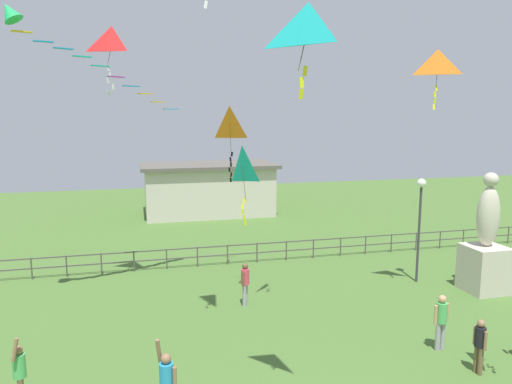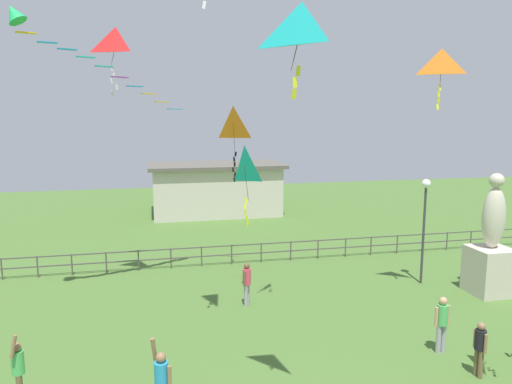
{
  "view_description": "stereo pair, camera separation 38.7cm",
  "coord_description": "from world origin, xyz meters",
  "px_view_note": "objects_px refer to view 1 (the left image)",
  "views": [
    {
      "loc": [
        -3.52,
        -7.22,
        6.85
      ],
      "look_at": [
        -0.02,
        6.78,
        4.58
      ],
      "focal_mm": 33.33,
      "sensor_mm": 36.0,
      "label": 1
    },
    {
      "loc": [
        -3.14,
        -7.31,
        6.85
      ],
      "look_at": [
        -0.02,
        6.78,
        4.58
      ],
      "focal_mm": 33.33,
      "sensor_mm": 36.0,
      "label": 2
    }
  ],
  "objects_px": {
    "person_5": "(480,343)",
    "kite_4": "(308,29)",
    "person_2": "(441,319)",
    "streamer_kite": "(29,24)",
    "kite_2": "(112,44)",
    "kite_7": "(437,65)",
    "kite_8": "(230,126)",
    "lamppost": "(420,207)",
    "person_0": "(245,281)",
    "person_3": "(19,372)",
    "kite_3": "(242,168)",
    "person_4": "(167,383)",
    "statue_monument": "(485,252)"
  },
  "relations": [
    {
      "from": "kite_2",
      "to": "kite_7",
      "type": "xyz_separation_m",
      "value": [
        11.1,
        -3.79,
        -0.86
      ]
    },
    {
      "from": "person_5",
      "to": "kite_4",
      "type": "distance_m",
      "value": 9.45
    },
    {
      "from": "statue_monument",
      "to": "kite_2",
      "type": "distance_m",
      "value": 16.4
    },
    {
      "from": "person_3",
      "to": "kite_2",
      "type": "height_order",
      "value": "kite_2"
    },
    {
      "from": "kite_2",
      "to": "kite_4",
      "type": "height_order",
      "value": "kite_2"
    },
    {
      "from": "kite_7",
      "to": "kite_8",
      "type": "height_order",
      "value": "kite_7"
    },
    {
      "from": "person_0",
      "to": "kite_4",
      "type": "relative_size",
      "value": 0.89
    },
    {
      "from": "lamppost",
      "to": "person_4",
      "type": "distance_m",
      "value": 13.04
    },
    {
      "from": "kite_7",
      "to": "kite_8",
      "type": "bearing_deg",
      "value": 144.85
    },
    {
      "from": "person_2",
      "to": "kite_8",
      "type": "bearing_deg",
      "value": 119.99
    },
    {
      "from": "person_2",
      "to": "streamer_kite",
      "type": "xyz_separation_m",
      "value": [
        -11.74,
        5.72,
        8.84
      ]
    },
    {
      "from": "lamppost",
      "to": "kite_3",
      "type": "distance_m",
      "value": 7.67
    },
    {
      "from": "kite_2",
      "to": "person_3",
      "type": "bearing_deg",
      "value": -105.91
    },
    {
      "from": "lamppost",
      "to": "kite_3",
      "type": "xyz_separation_m",
      "value": [
        -7.45,
        0.22,
        1.79
      ]
    },
    {
      "from": "kite_4",
      "to": "statue_monument",
      "type": "bearing_deg",
      "value": 32.75
    },
    {
      "from": "person_5",
      "to": "kite_8",
      "type": "height_order",
      "value": "kite_8"
    },
    {
      "from": "person_0",
      "to": "person_2",
      "type": "bearing_deg",
      "value": -43.92
    },
    {
      "from": "person_0",
      "to": "person_3",
      "type": "height_order",
      "value": "person_3"
    },
    {
      "from": "person_0",
      "to": "streamer_kite",
      "type": "distance_m",
      "value": 11.28
    },
    {
      "from": "person_3",
      "to": "kite_7",
      "type": "distance_m",
      "value": 15.78
    },
    {
      "from": "kite_8",
      "to": "streamer_kite",
      "type": "xyz_separation_m",
      "value": [
        -7.01,
        -2.47,
        3.3
      ]
    },
    {
      "from": "kite_3",
      "to": "kite_2",
      "type": "bearing_deg",
      "value": 159.49
    },
    {
      "from": "person_3",
      "to": "person_4",
      "type": "bearing_deg",
      "value": -23.08
    },
    {
      "from": "kite_4",
      "to": "lamppost",
      "type": "bearing_deg",
      "value": 45.13
    },
    {
      "from": "lamppost",
      "to": "person_0",
      "type": "xyz_separation_m",
      "value": [
        -7.57,
        -0.76,
        -2.26
      ]
    },
    {
      "from": "lamppost",
      "to": "kite_4",
      "type": "xyz_separation_m",
      "value": [
        -7.93,
        -7.97,
        5.35
      ]
    },
    {
      "from": "streamer_kite",
      "to": "person_5",
      "type": "bearing_deg",
      "value": -30.86
    },
    {
      "from": "person_0",
      "to": "person_5",
      "type": "xyz_separation_m",
      "value": [
        5.07,
        -6.1,
        -0.05
      ]
    },
    {
      "from": "person_4",
      "to": "person_5",
      "type": "relative_size",
      "value": 1.3
    },
    {
      "from": "person_5",
      "to": "kite_3",
      "type": "distance_m",
      "value": 9.56
    },
    {
      "from": "statue_monument",
      "to": "person_5",
      "type": "xyz_separation_m",
      "value": [
        -4.46,
        -5.25,
        -0.74
      ]
    },
    {
      "from": "person_0",
      "to": "streamer_kite",
      "type": "height_order",
      "value": "streamer_kite"
    },
    {
      "from": "lamppost",
      "to": "kite_3",
      "type": "relative_size",
      "value": 1.43
    },
    {
      "from": "person_3",
      "to": "person_5",
      "type": "height_order",
      "value": "person_3"
    },
    {
      "from": "person_2",
      "to": "person_3",
      "type": "height_order",
      "value": "person_3"
    },
    {
      "from": "person_2",
      "to": "person_4",
      "type": "xyz_separation_m",
      "value": [
        -8.08,
        -1.55,
        0.02
      ]
    },
    {
      "from": "lamppost",
      "to": "kite_8",
      "type": "height_order",
      "value": "kite_8"
    },
    {
      "from": "person_2",
      "to": "kite_7",
      "type": "distance_m",
      "value": 8.69
    },
    {
      "from": "person_5",
      "to": "kite_7",
      "type": "xyz_separation_m",
      "value": [
        1.63,
        4.99,
        7.81
      ]
    },
    {
      "from": "person_0",
      "to": "person_3",
      "type": "distance_m",
      "value": 8.12
    },
    {
      "from": "person_3",
      "to": "kite_2",
      "type": "bearing_deg",
      "value": 74.09
    },
    {
      "from": "kite_8",
      "to": "person_5",
      "type": "bearing_deg",
      "value": -62.86
    },
    {
      "from": "person_3",
      "to": "person_4",
      "type": "xyz_separation_m",
      "value": [
        3.33,
        -1.42,
        0.06
      ]
    },
    {
      "from": "lamppost",
      "to": "kite_7",
      "type": "height_order",
      "value": "kite_7"
    },
    {
      "from": "person_0",
      "to": "kite_2",
      "type": "bearing_deg",
      "value": 148.7
    },
    {
      "from": "person_4",
      "to": "statue_monument",
      "type": "bearing_deg",
      "value": 22.94
    },
    {
      "from": "kite_2",
      "to": "kite_8",
      "type": "relative_size",
      "value": 0.77
    },
    {
      "from": "person_5",
      "to": "person_2",
      "type": "bearing_deg",
      "value": 97.84
    },
    {
      "from": "person_3",
      "to": "statue_monument",
      "type": "bearing_deg",
      "value": 13.89
    },
    {
      "from": "lamppost",
      "to": "streamer_kite",
      "type": "xyz_separation_m",
      "value": [
        -14.44,
        0.27,
        6.62
      ]
    }
  ]
}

